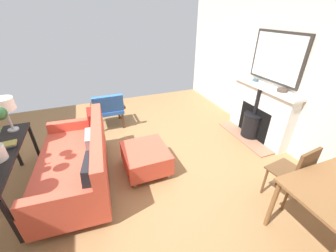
{
  "coord_description": "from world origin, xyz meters",
  "views": [
    {
      "loc": [
        0.42,
        2.73,
        2.24
      ],
      "look_at": [
        -0.56,
        0.18,
        0.71
      ],
      "focal_mm": 22.12,
      "sensor_mm": 36.0,
      "label": 1
    }
  ],
  "objects_px": {
    "mantel_bowl_far": "(282,90)",
    "table_lamp_near_end": "(3,105)",
    "mantel_bowl_near": "(255,80)",
    "sofa": "(78,162)",
    "fireplace": "(258,115)",
    "console_table": "(5,159)",
    "armchair_accent": "(108,108)",
    "ottoman": "(146,157)",
    "book_stack": "(4,145)",
    "dining_chair_near_fireplace": "(295,171)"
  },
  "relations": [
    {
      "from": "sofa",
      "to": "table_lamp_near_end",
      "type": "distance_m",
      "value": 1.25
    },
    {
      "from": "sofa",
      "to": "book_stack",
      "type": "distance_m",
      "value": 0.89
    },
    {
      "from": "mantel_bowl_far",
      "to": "dining_chair_near_fireplace",
      "type": "xyz_separation_m",
      "value": [
        0.8,
        1.14,
        -0.56
      ]
    },
    {
      "from": "table_lamp_near_end",
      "to": "fireplace",
      "type": "bearing_deg",
      "value": 173.54
    },
    {
      "from": "fireplace",
      "to": "mantel_bowl_far",
      "type": "bearing_deg",
      "value": 94.75
    },
    {
      "from": "mantel_bowl_near",
      "to": "mantel_bowl_far",
      "type": "xyz_separation_m",
      "value": [
        0.0,
        0.63,
        0.01
      ]
    },
    {
      "from": "table_lamp_near_end",
      "to": "book_stack",
      "type": "height_order",
      "value": "table_lamp_near_end"
    },
    {
      "from": "mantel_bowl_near",
      "to": "sofa",
      "type": "bearing_deg",
      "value": 7.02
    },
    {
      "from": "sofa",
      "to": "ottoman",
      "type": "height_order",
      "value": "sofa"
    },
    {
      "from": "fireplace",
      "to": "console_table",
      "type": "distance_m",
      "value": 4.09
    },
    {
      "from": "mantel_bowl_near",
      "to": "book_stack",
      "type": "bearing_deg",
      "value": 3.85
    },
    {
      "from": "armchair_accent",
      "to": "console_table",
      "type": "bearing_deg",
      "value": 47.61
    },
    {
      "from": "book_stack",
      "to": "dining_chair_near_fireplace",
      "type": "xyz_separation_m",
      "value": [
        -3.3,
        1.49,
        -0.24
      ]
    },
    {
      "from": "dining_chair_near_fireplace",
      "to": "mantel_bowl_near",
      "type": "bearing_deg",
      "value": -114.41
    },
    {
      "from": "fireplace",
      "to": "armchair_accent",
      "type": "bearing_deg",
      "value": -27.88
    },
    {
      "from": "mantel_bowl_far",
      "to": "sofa",
      "type": "xyz_separation_m",
      "value": [
        3.32,
        -0.22,
        -0.72
      ]
    },
    {
      "from": "fireplace",
      "to": "dining_chair_near_fireplace",
      "type": "xyz_separation_m",
      "value": [
        0.77,
        1.49,
        0.05
      ]
    },
    {
      "from": "mantel_bowl_far",
      "to": "armchair_accent",
      "type": "height_order",
      "value": "mantel_bowl_far"
    },
    {
      "from": "ottoman",
      "to": "table_lamp_near_end",
      "type": "bearing_deg",
      "value": -21.09
    },
    {
      "from": "book_stack",
      "to": "ottoman",
      "type": "bearing_deg",
      "value": 172.86
    },
    {
      "from": "mantel_bowl_near",
      "to": "table_lamp_near_end",
      "type": "xyz_separation_m",
      "value": [
        4.11,
        -0.18,
        0.05
      ]
    },
    {
      "from": "sofa",
      "to": "table_lamp_near_end",
      "type": "xyz_separation_m",
      "value": [
        0.79,
        -0.59,
        0.76
      ]
    },
    {
      "from": "sofa",
      "to": "dining_chair_near_fireplace",
      "type": "height_order",
      "value": "dining_chair_near_fireplace"
    },
    {
      "from": "sofa",
      "to": "armchair_accent",
      "type": "bearing_deg",
      "value": -111.62
    },
    {
      "from": "mantel_bowl_near",
      "to": "book_stack",
      "type": "distance_m",
      "value": 4.13
    },
    {
      "from": "armchair_accent",
      "to": "table_lamp_near_end",
      "type": "xyz_separation_m",
      "value": [
        1.4,
        0.95,
        0.67
      ]
    },
    {
      "from": "mantel_bowl_far",
      "to": "table_lamp_near_end",
      "type": "xyz_separation_m",
      "value": [
        4.11,
        -0.81,
        0.04
      ]
    },
    {
      "from": "mantel_bowl_near",
      "to": "book_stack",
      "type": "xyz_separation_m",
      "value": [
        4.11,
        0.28,
        -0.31
      ]
    },
    {
      "from": "mantel_bowl_far",
      "to": "table_lamp_near_end",
      "type": "bearing_deg",
      "value": -11.17
    },
    {
      "from": "sofa",
      "to": "ottoman",
      "type": "distance_m",
      "value": 0.97
    },
    {
      "from": "console_table",
      "to": "sofa",
      "type": "bearing_deg",
      "value": 179.66
    },
    {
      "from": "mantel_bowl_far",
      "to": "console_table",
      "type": "bearing_deg",
      "value": -3.16
    },
    {
      "from": "dining_chair_near_fireplace",
      "to": "sofa",
      "type": "bearing_deg",
      "value": -28.46
    },
    {
      "from": "armchair_accent",
      "to": "book_stack",
      "type": "relative_size",
      "value": 2.73
    },
    {
      "from": "mantel_bowl_near",
      "to": "sofa",
      "type": "relative_size",
      "value": 0.06
    },
    {
      "from": "mantel_bowl_near",
      "to": "table_lamp_near_end",
      "type": "relative_size",
      "value": 0.24
    },
    {
      "from": "mantel_bowl_far",
      "to": "ottoman",
      "type": "distance_m",
      "value": 2.51
    },
    {
      "from": "console_table",
      "to": "dining_chair_near_fireplace",
      "type": "distance_m",
      "value": 3.58
    },
    {
      "from": "book_stack",
      "to": "dining_chair_near_fireplace",
      "type": "bearing_deg",
      "value": 155.64
    },
    {
      "from": "mantel_bowl_far",
      "to": "fireplace",
      "type": "bearing_deg",
      "value": -85.25
    },
    {
      "from": "ottoman",
      "to": "book_stack",
      "type": "xyz_separation_m",
      "value": [
        1.75,
        -0.22,
        0.52
      ]
    },
    {
      "from": "fireplace",
      "to": "table_lamp_near_end",
      "type": "distance_m",
      "value": 4.16
    },
    {
      "from": "mantel_bowl_near",
      "to": "table_lamp_near_end",
      "type": "bearing_deg",
      "value": -2.52
    },
    {
      "from": "dining_chair_near_fireplace",
      "to": "book_stack",
      "type": "bearing_deg",
      "value": -24.36
    },
    {
      "from": "fireplace",
      "to": "sofa",
      "type": "distance_m",
      "value": 3.29
    },
    {
      "from": "book_stack",
      "to": "dining_chair_near_fireplace",
      "type": "height_order",
      "value": "dining_chair_near_fireplace"
    },
    {
      "from": "sofa",
      "to": "armchair_accent",
      "type": "height_order",
      "value": "sofa"
    },
    {
      "from": "ottoman",
      "to": "dining_chair_near_fireplace",
      "type": "bearing_deg",
      "value": 140.61
    },
    {
      "from": "mantel_bowl_near",
      "to": "armchair_accent",
      "type": "height_order",
      "value": "mantel_bowl_near"
    },
    {
      "from": "mantel_bowl_far",
      "to": "console_table",
      "type": "xyz_separation_m",
      "value": [
        4.11,
        -0.23,
        -0.44
      ]
    }
  ]
}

